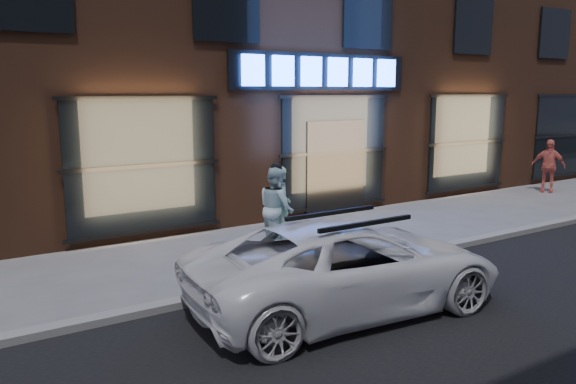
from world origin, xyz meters
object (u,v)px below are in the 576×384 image
man_bowtie (281,206)px  passerby (548,166)px  white_suv (347,266)px  man_cap (276,208)px

man_bowtie → passerby: passerby is taller
passerby → white_suv: 12.10m
man_bowtie → white_suv: bearing=179.9°
man_bowtie → passerby: size_ratio=1.00×
man_cap → white_suv: 3.39m
white_suv → man_cap: bearing=-9.0°
passerby → white_suv: size_ratio=0.35×
passerby → white_suv: bearing=-99.0°
white_suv → man_bowtie: bearing=-11.3°
man_cap → white_suv: man_cap is taller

